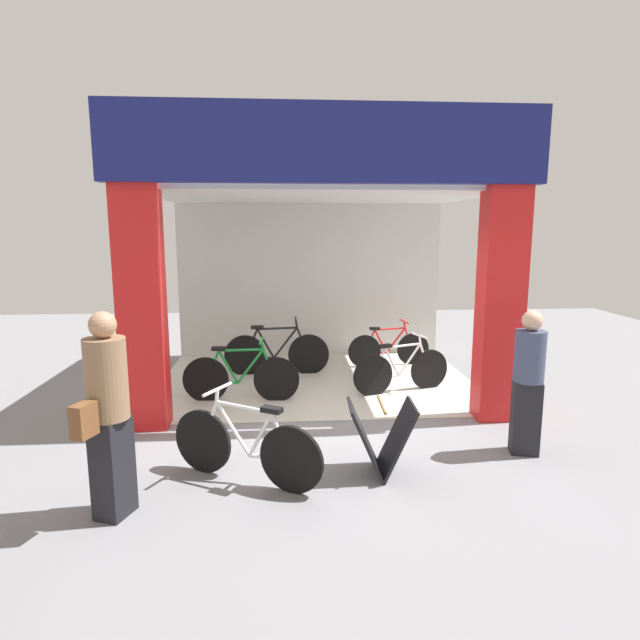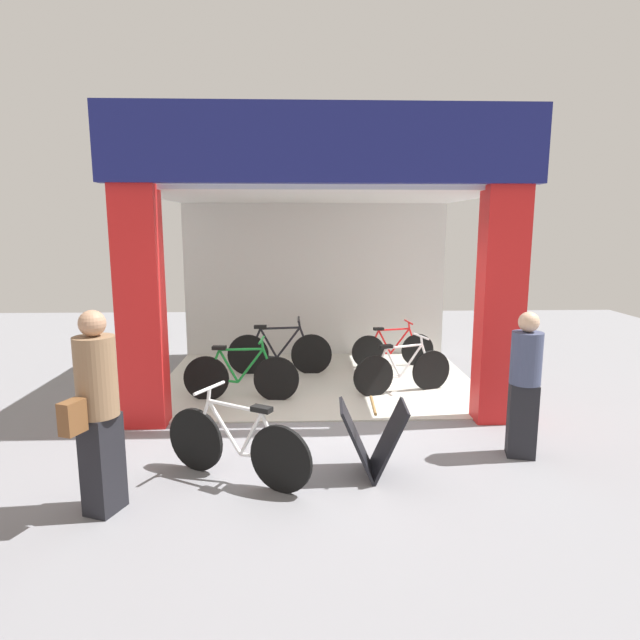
{
  "view_description": "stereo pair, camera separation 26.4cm",
  "coord_description": "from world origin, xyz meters",
  "px_view_note": "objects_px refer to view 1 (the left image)",
  "views": [
    {
      "loc": [
        -0.51,
        -6.33,
        2.43
      ],
      "look_at": [
        0.0,
        0.91,
        1.15
      ],
      "focal_mm": 29.69,
      "sensor_mm": 36.0,
      "label": 1
    },
    {
      "loc": [
        -0.25,
        -6.34,
        2.43
      ],
      "look_at": [
        0.0,
        0.91,
        1.15
      ],
      "focal_mm": 29.69,
      "sensor_mm": 36.0,
      "label": 2
    }
  ],
  "objects_px": {
    "bicycle_inside_0": "(277,353)",
    "bicycle_parked_0": "(246,446)",
    "pedestrian_2": "(108,413)",
    "sandwich_board_sign": "(381,439)",
    "bicycle_inside_3": "(241,377)",
    "pedestrian_1": "(528,382)",
    "bicycle_inside_2": "(389,348)",
    "bicycle_inside_1": "(401,370)"
  },
  "relations": [
    {
      "from": "bicycle_inside_2",
      "to": "bicycle_parked_0",
      "type": "relative_size",
      "value": 1.0
    },
    {
      "from": "sandwich_board_sign",
      "to": "bicycle_inside_1",
      "type": "bearing_deg",
      "value": 73.0
    },
    {
      "from": "bicycle_inside_1",
      "to": "bicycle_parked_0",
      "type": "relative_size",
      "value": 1.03
    },
    {
      "from": "bicycle_inside_1",
      "to": "bicycle_inside_2",
      "type": "xyz_separation_m",
      "value": [
        0.11,
        1.5,
        -0.02
      ]
    },
    {
      "from": "bicycle_inside_2",
      "to": "pedestrian_1",
      "type": "bearing_deg",
      "value": -78.45
    },
    {
      "from": "bicycle_inside_2",
      "to": "pedestrian_2",
      "type": "height_order",
      "value": "pedestrian_2"
    },
    {
      "from": "bicycle_inside_3",
      "to": "pedestrian_1",
      "type": "relative_size",
      "value": 1.04
    },
    {
      "from": "bicycle_inside_0",
      "to": "bicycle_parked_0",
      "type": "xyz_separation_m",
      "value": [
        -0.26,
        -3.74,
        -0.02
      ]
    },
    {
      "from": "bicycle_inside_1",
      "to": "pedestrian_1",
      "type": "bearing_deg",
      "value": -68.37
    },
    {
      "from": "bicycle_inside_2",
      "to": "bicycle_inside_3",
      "type": "height_order",
      "value": "bicycle_inside_3"
    },
    {
      "from": "bicycle_inside_0",
      "to": "bicycle_parked_0",
      "type": "relative_size",
      "value": 1.18
    },
    {
      "from": "bicycle_parked_0",
      "to": "sandwich_board_sign",
      "type": "relative_size",
      "value": 1.98
    },
    {
      "from": "bicycle_inside_0",
      "to": "bicycle_parked_0",
      "type": "distance_m",
      "value": 3.75
    },
    {
      "from": "bicycle_inside_1",
      "to": "bicycle_parked_0",
      "type": "xyz_separation_m",
      "value": [
        -2.11,
        -2.65,
        0.02
      ]
    },
    {
      "from": "bicycle_inside_1",
      "to": "pedestrian_2",
      "type": "bearing_deg",
      "value": -135.09
    },
    {
      "from": "bicycle_inside_2",
      "to": "bicycle_parked_0",
      "type": "xyz_separation_m",
      "value": [
        -2.22,
        -4.15,
        0.04
      ]
    },
    {
      "from": "bicycle_inside_2",
      "to": "pedestrian_2",
      "type": "relative_size",
      "value": 0.83
    },
    {
      "from": "bicycle_inside_3",
      "to": "pedestrian_1",
      "type": "xyz_separation_m",
      "value": [
        3.2,
        -1.94,
        0.44
      ]
    },
    {
      "from": "bicycle_inside_3",
      "to": "sandwich_board_sign",
      "type": "distance_m",
      "value": 2.79
    },
    {
      "from": "bicycle_inside_1",
      "to": "pedestrian_2",
      "type": "height_order",
      "value": "pedestrian_2"
    },
    {
      "from": "bicycle_inside_2",
      "to": "bicycle_parked_0",
      "type": "height_order",
      "value": "bicycle_parked_0"
    },
    {
      "from": "sandwich_board_sign",
      "to": "bicycle_inside_3",
      "type": "bearing_deg",
      "value": 123.88
    },
    {
      "from": "bicycle_inside_0",
      "to": "pedestrian_2",
      "type": "xyz_separation_m",
      "value": [
        -1.34,
        -4.27,
        0.53
      ]
    },
    {
      "from": "bicycle_inside_0",
      "to": "pedestrian_2",
      "type": "relative_size",
      "value": 0.98
    },
    {
      "from": "sandwich_board_sign",
      "to": "pedestrian_2",
      "type": "bearing_deg",
      "value": -165.69
    },
    {
      "from": "bicycle_inside_2",
      "to": "bicycle_inside_0",
      "type": "bearing_deg",
      "value": -168.11
    },
    {
      "from": "pedestrian_1",
      "to": "bicycle_inside_3",
      "type": "bearing_deg",
      "value": 148.87
    },
    {
      "from": "pedestrian_1",
      "to": "bicycle_parked_0",
      "type": "bearing_deg",
      "value": -171.11
    },
    {
      "from": "bicycle_parked_0",
      "to": "sandwich_board_sign",
      "type": "distance_m",
      "value": 1.33
    },
    {
      "from": "bicycle_inside_2",
      "to": "pedestrian_1",
      "type": "distance_m",
      "value": 3.79
    },
    {
      "from": "bicycle_inside_0",
      "to": "pedestrian_2",
      "type": "height_order",
      "value": "pedestrian_2"
    },
    {
      "from": "sandwich_board_sign",
      "to": "pedestrian_2",
      "type": "height_order",
      "value": "pedestrian_2"
    },
    {
      "from": "bicycle_inside_3",
      "to": "pedestrian_2",
      "type": "bearing_deg",
      "value": -106.17
    },
    {
      "from": "pedestrian_1",
      "to": "pedestrian_2",
      "type": "bearing_deg",
      "value": -166.23
    },
    {
      "from": "bicycle_inside_0",
      "to": "pedestrian_1",
      "type": "bearing_deg",
      "value": -50.31
    },
    {
      "from": "bicycle_inside_3",
      "to": "pedestrian_1",
      "type": "distance_m",
      "value": 3.77
    },
    {
      "from": "bicycle_inside_1",
      "to": "bicycle_inside_2",
      "type": "bearing_deg",
      "value": 85.7
    },
    {
      "from": "sandwich_board_sign",
      "to": "pedestrian_1",
      "type": "xyz_separation_m",
      "value": [
        1.65,
        0.38,
        0.44
      ]
    },
    {
      "from": "bicycle_inside_0",
      "to": "sandwich_board_sign",
      "type": "bearing_deg",
      "value": -73.73
    },
    {
      "from": "bicycle_inside_2",
      "to": "sandwich_board_sign",
      "type": "height_order",
      "value": "bicycle_inside_2"
    },
    {
      "from": "bicycle_inside_2",
      "to": "bicycle_parked_0",
      "type": "distance_m",
      "value": 4.71
    },
    {
      "from": "bicycle_inside_1",
      "to": "pedestrian_1",
      "type": "relative_size",
      "value": 0.96
    }
  ]
}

